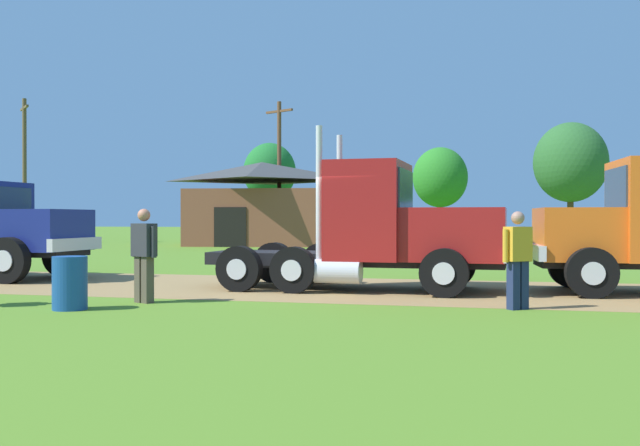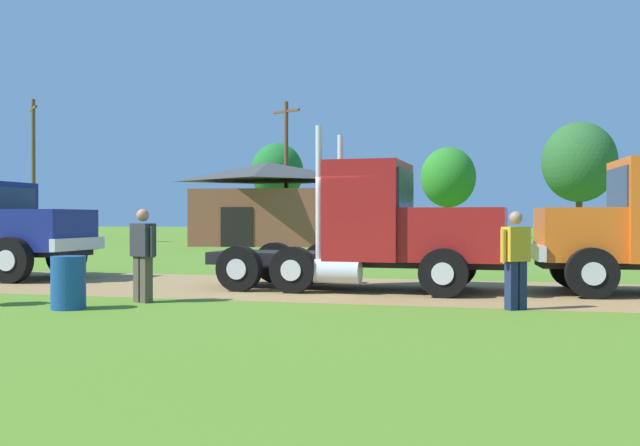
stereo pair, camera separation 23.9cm
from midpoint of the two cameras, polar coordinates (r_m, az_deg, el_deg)
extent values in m
plane|color=#588324|center=(16.52, 1.23, -5.21)|extent=(200.00, 200.00, 0.00)
cube|color=#9C7A48|center=(16.52, 1.23, -5.20)|extent=(120.00, 5.70, 0.01)
cube|color=black|center=(16.29, 3.18, -2.86)|extent=(6.70, 1.76, 0.28)
cube|color=maroon|center=(15.91, 11.05, -0.88)|extent=(2.24, 2.11, 1.15)
cube|color=silver|center=(15.86, 15.15, -2.31)|extent=(0.23, 2.24, 0.32)
cube|color=maroon|center=(16.19, 4.38, 0.96)|extent=(1.67, 2.38, 2.17)
cube|color=#2D3D4C|center=(16.05, 7.25, 2.51)|extent=(0.10, 1.95, 0.95)
cylinder|color=silver|center=(17.30, 2.02, 2.17)|extent=(0.14, 0.14, 2.92)
cylinder|color=silver|center=(15.52, 0.35, 2.37)|extent=(0.14, 0.14, 2.92)
cylinder|color=silver|center=(15.34, 1.83, -3.86)|extent=(1.02, 0.55, 0.52)
cylinder|color=black|center=(17.12, 11.04, -3.34)|extent=(1.01, 0.33, 1.00)
cylinder|color=silver|center=(17.27, 11.09, -3.31)|extent=(0.45, 0.05, 0.45)
cylinder|color=black|center=(14.80, 10.22, -3.93)|extent=(1.01, 0.33, 1.00)
cylinder|color=silver|center=(14.64, 10.16, -3.98)|extent=(0.45, 0.05, 0.45)
cylinder|color=black|center=(18.07, -3.20, -3.13)|extent=(1.01, 0.33, 1.00)
cylinder|color=silver|center=(18.22, -3.03, -3.10)|extent=(0.45, 0.05, 0.45)
cylinder|color=black|center=(15.89, -6.00, -3.63)|extent=(1.01, 0.33, 1.00)
cylinder|color=silver|center=(15.74, -6.22, -3.66)|extent=(0.45, 0.05, 0.45)
cylinder|color=black|center=(17.69, 0.63, -3.21)|extent=(1.01, 0.33, 1.00)
cylinder|color=silver|center=(17.85, 0.77, -3.18)|extent=(0.45, 0.05, 0.45)
cylinder|color=black|center=(15.46, -1.70, -3.74)|extent=(1.01, 0.33, 1.00)
cylinder|color=silver|center=(15.31, -1.88, -3.78)|extent=(0.45, 0.05, 0.45)
cube|color=orange|center=(16.46, 20.16, -0.83)|extent=(1.78, 2.08, 1.13)
cube|color=silver|center=(16.35, 17.17, -2.19)|extent=(0.33, 2.15, 0.32)
cube|color=#2D3D4C|center=(16.63, 22.87, 2.42)|extent=(0.18, 1.86, 0.95)
cylinder|color=black|center=(15.42, 21.19, -3.73)|extent=(1.05, 0.38, 1.03)
cylinder|color=silver|center=(15.26, 21.30, -3.78)|extent=(0.46, 0.08, 0.46)
cylinder|color=black|center=(17.61, 19.78, -3.21)|extent=(1.05, 0.38, 1.03)
cylinder|color=silver|center=(17.76, 19.69, -3.18)|extent=(0.46, 0.08, 0.46)
cube|color=navy|center=(20.12, -20.78, -0.52)|extent=(1.98, 2.05, 1.07)
cube|color=silver|center=(19.55, -18.28, -1.59)|extent=(0.16, 2.24, 0.32)
cube|color=#2D3D4C|center=(20.70, -22.98, 1.53)|extent=(0.04, 1.95, 0.80)
cylinder|color=black|center=(21.17, -19.16, -2.44)|extent=(1.15, 0.30, 1.15)
cylinder|color=silver|center=(21.30, -18.93, -2.42)|extent=(0.52, 0.04, 0.52)
cylinder|color=black|center=(19.27, -23.02, -2.73)|extent=(1.15, 0.30, 1.15)
cylinder|color=silver|center=(19.14, -23.32, -2.75)|extent=(0.52, 0.04, 0.52)
cube|color=#2D2D33|center=(14.12, -13.40, -1.31)|extent=(0.54, 0.43, 0.63)
sphere|color=#C9795C|center=(14.12, -13.40, 0.62)|extent=(0.24, 0.24, 0.24)
cube|color=brown|center=(14.08, -13.13, -4.39)|extent=(0.22, 0.23, 0.89)
cube|color=brown|center=(14.25, -13.65, -4.34)|extent=(0.22, 0.23, 0.89)
cylinder|color=#2D2D33|center=(13.90, -12.67, -1.46)|extent=(0.10, 0.10, 0.60)
cylinder|color=#2D2D33|center=(14.35, -14.11, -1.40)|extent=(0.10, 0.10, 0.60)
cube|color=gold|center=(13.13, 15.77, -1.61)|extent=(0.51, 0.48, 0.61)
sphere|color=#A37666|center=(13.12, 15.77, 0.40)|extent=(0.23, 0.23, 0.23)
cube|color=#1E284C|center=(13.24, 16.09, -4.77)|extent=(0.24, 0.24, 0.86)
cube|color=#1E284C|center=(13.11, 15.44, -4.82)|extent=(0.24, 0.24, 0.86)
cylinder|color=gold|center=(13.30, 16.66, -1.72)|extent=(0.10, 0.10, 0.58)
cylinder|color=gold|center=(12.96, 14.85, -1.77)|extent=(0.10, 0.10, 0.58)
cylinder|color=#19478C|center=(13.50, -18.85, -4.50)|extent=(0.60, 0.60, 0.94)
cube|color=brown|center=(42.79, -3.92, 0.43)|extent=(8.83, 7.48, 3.24)
pyramid|color=#3F3F3F|center=(42.88, -3.92, 4.09)|extent=(9.27, 7.85, 1.12)
cube|color=black|center=(39.86, -6.46, -0.32)|extent=(1.79, 0.31, 2.20)
cylinder|color=brown|center=(49.83, -21.65, 3.85)|extent=(0.26, 0.26, 9.24)
cube|color=brown|center=(50.23, -21.67, 8.44)|extent=(1.67, 1.64, 0.14)
cylinder|color=brown|center=(44.99, -2.55, 4.01)|extent=(0.26, 0.26, 8.86)
cube|color=brown|center=(45.39, -2.55, 8.84)|extent=(2.02, 1.13, 0.14)
cylinder|color=#513823|center=(52.20, -3.28, 0.53)|extent=(0.44, 0.44, 3.42)
ellipsoid|color=#1E6D2A|center=(52.31, -3.29, 4.07)|extent=(3.81, 3.81, 4.19)
cylinder|color=#513823|center=(57.64, 10.25, 0.34)|extent=(0.44, 0.44, 3.08)
ellipsoid|color=#2A7D23|center=(57.73, 10.25, 3.59)|extent=(4.33, 4.33, 4.76)
cylinder|color=#513823|center=(53.66, 19.98, 0.53)|extent=(0.44, 0.44, 3.48)
ellipsoid|color=#2C602B|center=(53.80, 19.99, 4.57)|extent=(5.12, 5.12, 5.64)
camera|label=1|loc=(0.12, -89.57, 0.00)|focal=40.35mm
camera|label=2|loc=(0.12, 90.43, 0.00)|focal=40.35mm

